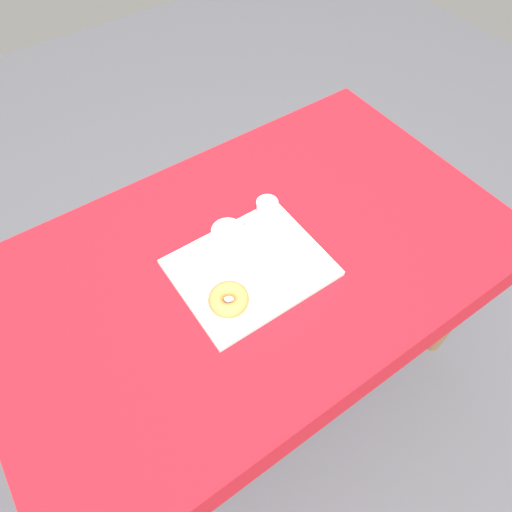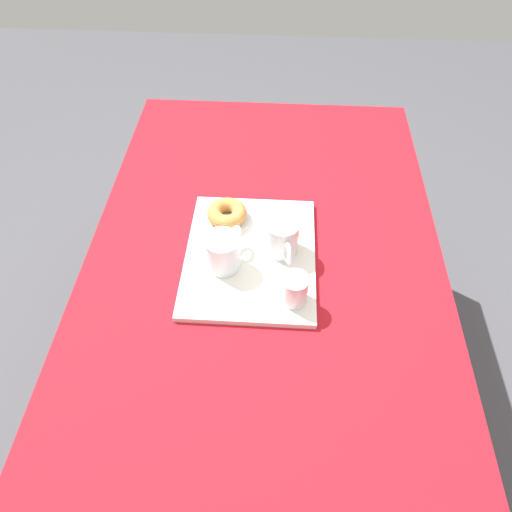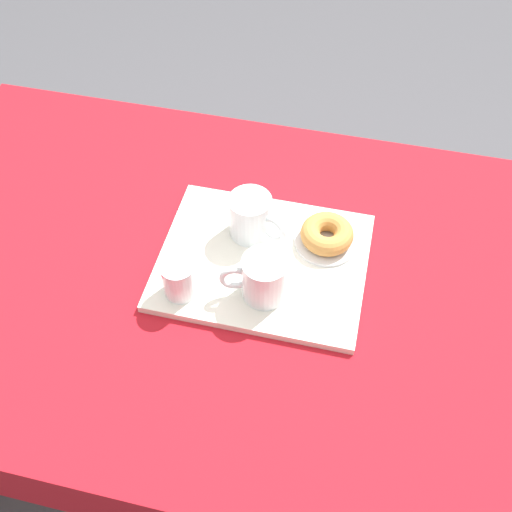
{
  "view_description": "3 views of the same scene",
  "coord_description": "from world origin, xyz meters",
  "px_view_note": "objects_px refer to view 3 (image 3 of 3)",
  "views": [
    {
      "loc": [
        0.44,
        0.65,
        1.84
      ],
      "look_at": [
        0.02,
        0.04,
        0.82
      ],
      "focal_mm": 32.22,
      "sensor_mm": 36.0,
      "label": 1
    },
    {
      "loc": [
        -0.74,
        -0.03,
        1.69
      ],
      "look_at": [
        0.0,
        0.02,
        0.8
      ],
      "focal_mm": 32.6,
      "sensor_mm": 36.0,
      "label": 2
    },
    {
      "loc": [
        0.19,
        -0.7,
        1.74
      ],
      "look_at": [
        0.02,
        0.02,
        0.81
      ],
      "focal_mm": 42.72,
      "sensor_mm": 36.0,
      "label": 3
    }
  ],
  "objects_px": {
    "serving_tray": "(263,262)",
    "water_glass_near": "(179,280)",
    "dining_table": "(244,301)",
    "tea_mug_right": "(264,279)",
    "tea_mug_left": "(251,218)",
    "donut_plate_left": "(326,241)",
    "sugar_donut_left": "(327,234)"
  },
  "relations": [
    {
      "from": "serving_tray",
      "to": "water_glass_near",
      "type": "bearing_deg",
      "value": -140.61
    },
    {
      "from": "dining_table",
      "to": "tea_mug_right",
      "type": "xyz_separation_m",
      "value": [
        0.05,
        -0.04,
        0.16
      ]
    },
    {
      "from": "serving_tray",
      "to": "tea_mug_left",
      "type": "relative_size",
      "value": 3.28
    },
    {
      "from": "tea_mug_left",
      "to": "water_glass_near",
      "type": "bearing_deg",
      "value": -118.94
    },
    {
      "from": "donut_plate_left",
      "to": "tea_mug_left",
      "type": "bearing_deg",
      "value": -177.41
    },
    {
      "from": "donut_plate_left",
      "to": "dining_table",
      "type": "bearing_deg",
      "value": -144.33
    },
    {
      "from": "tea_mug_right",
      "to": "sugar_donut_left",
      "type": "bearing_deg",
      "value": 57.1
    },
    {
      "from": "tea_mug_left",
      "to": "donut_plate_left",
      "type": "distance_m",
      "value": 0.16
    },
    {
      "from": "water_glass_near",
      "to": "donut_plate_left",
      "type": "bearing_deg",
      "value": 35.91
    },
    {
      "from": "dining_table",
      "to": "tea_mug_left",
      "type": "relative_size",
      "value": 12.23
    },
    {
      "from": "dining_table",
      "to": "water_glass_near",
      "type": "xyz_separation_m",
      "value": [
        -0.1,
        -0.08,
        0.15
      ]
    },
    {
      "from": "dining_table",
      "to": "serving_tray",
      "type": "bearing_deg",
      "value": 47.7
    },
    {
      "from": "tea_mug_right",
      "to": "sugar_donut_left",
      "type": "xyz_separation_m",
      "value": [
        0.1,
        0.15,
        -0.02
      ]
    },
    {
      "from": "serving_tray",
      "to": "water_glass_near",
      "type": "distance_m",
      "value": 0.18
    },
    {
      "from": "dining_table",
      "to": "tea_mug_left",
      "type": "xyz_separation_m",
      "value": [
        -0.01,
        0.1,
        0.16
      ]
    },
    {
      "from": "tea_mug_left",
      "to": "water_glass_near",
      "type": "distance_m",
      "value": 0.2
    },
    {
      "from": "water_glass_near",
      "to": "sugar_donut_left",
      "type": "distance_m",
      "value": 0.31
    },
    {
      "from": "tea_mug_right",
      "to": "water_glass_near",
      "type": "relative_size",
      "value": 1.64
    },
    {
      "from": "tea_mug_left",
      "to": "sugar_donut_left",
      "type": "distance_m",
      "value": 0.16
    },
    {
      "from": "serving_tray",
      "to": "tea_mug_right",
      "type": "xyz_separation_m",
      "value": [
        0.02,
        -0.08,
        0.05
      ]
    },
    {
      "from": "serving_tray",
      "to": "donut_plate_left",
      "type": "xyz_separation_m",
      "value": [
        0.12,
        0.07,
        0.01
      ]
    },
    {
      "from": "tea_mug_right",
      "to": "donut_plate_left",
      "type": "xyz_separation_m",
      "value": [
        0.1,
        0.15,
        -0.04
      ]
    },
    {
      "from": "tea_mug_left",
      "to": "sugar_donut_left",
      "type": "relative_size",
      "value": 1.17
    },
    {
      "from": "water_glass_near",
      "to": "sugar_donut_left",
      "type": "relative_size",
      "value": 0.74
    },
    {
      "from": "serving_tray",
      "to": "sugar_donut_left",
      "type": "bearing_deg",
      "value": 31.41
    },
    {
      "from": "tea_mug_left",
      "to": "donut_plate_left",
      "type": "relative_size",
      "value": 0.97
    },
    {
      "from": "dining_table",
      "to": "donut_plate_left",
      "type": "xyz_separation_m",
      "value": [
        0.15,
        0.11,
        0.11
      ]
    },
    {
      "from": "donut_plate_left",
      "to": "sugar_donut_left",
      "type": "xyz_separation_m",
      "value": [
        0.0,
        0.0,
        0.02
      ]
    },
    {
      "from": "donut_plate_left",
      "to": "sugar_donut_left",
      "type": "relative_size",
      "value": 1.2
    },
    {
      "from": "dining_table",
      "to": "serving_tray",
      "type": "height_order",
      "value": "serving_tray"
    },
    {
      "from": "tea_mug_right",
      "to": "water_glass_near",
      "type": "xyz_separation_m",
      "value": [
        -0.16,
        -0.03,
        -0.01
      ]
    },
    {
      "from": "dining_table",
      "to": "serving_tray",
      "type": "xyz_separation_m",
      "value": [
        0.03,
        0.04,
        0.1
      ]
    }
  ]
}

